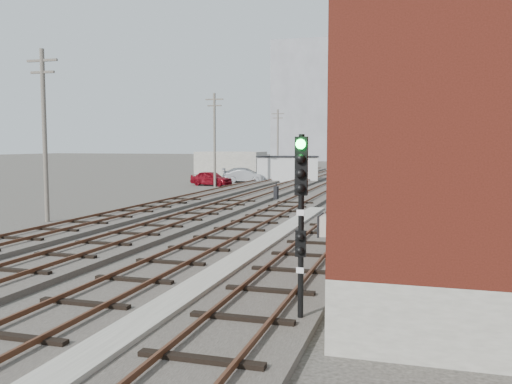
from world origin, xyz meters
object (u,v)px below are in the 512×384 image
at_px(signal_mast, 301,213).
at_px(car_silver, 245,176).
at_px(switch_stand, 276,193).
at_px(site_trailer, 287,169).
at_px(car_red, 211,178).
at_px(car_grey, 245,174).

relative_size(signal_mast, car_silver, 1.03).
distance_m(signal_mast, switch_stand, 27.50).
bearing_deg(site_trailer, switch_stand, -93.04).
distance_m(site_trailer, car_silver, 4.80).
bearing_deg(car_silver, site_trailer, -70.44).
bearing_deg(switch_stand, car_silver, 127.44).
xyz_separation_m(switch_stand, car_red, (-9.75, 12.20, 0.15)).
distance_m(car_silver, car_grey, 2.14).
relative_size(site_trailer, car_red, 1.69).
height_order(car_silver, car_grey, car_grey).
xyz_separation_m(car_silver, car_grey, (-0.64, 2.04, 0.06)).
relative_size(car_silver, car_grey, 0.81).
distance_m(signal_mast, car_grey, 48.70).
xyz_separation_m(signal_mast, site_trailer, (-11.11, 46.45, -1.13)).
xyz_separation_m(car_red, car_grey, (1.22, 7.37, 0.02)).
height_order(car_red, car_grey, car_grey).
relative_size(site_trailer, car_grey, 1.40).
bearing_deg(car_red, switch_stand, -128.67).
bearing_deg(car_grey, car_red, 152.56).
bearing_deg(car_grey, switch_stand, -174.46).
bearing_deg(car_red, signal_mast, -143.52).
distance_m(signal_mast, car_silver, 46.56).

